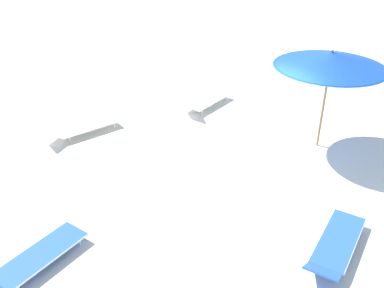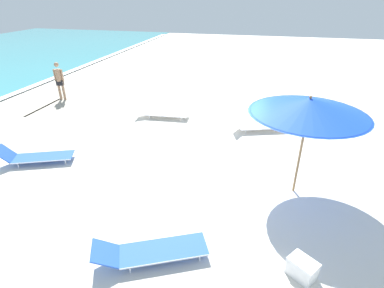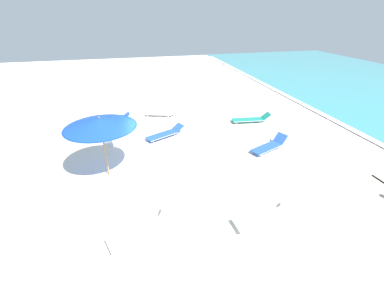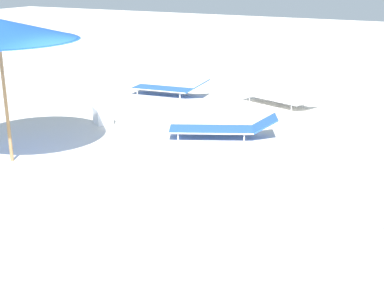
% 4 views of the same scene
% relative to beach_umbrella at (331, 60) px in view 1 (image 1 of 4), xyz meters
% --- Properties ---
extents(ground_plane, '(60.00, 60.00, 0.16)m').
position_rel_beach_umbrella_xyz_m(ground_plane, '(0.43, 2.30, -2.40)').
color(ground_plane, silver).
extents(beach_umbrella, '(2.71, 2.71, 2.58)m').
position_rel_beach_umbrella_xyz_m(beach_umbrella, '(0.00, 0.00, 0.00)').
color(beach_umbrella, '#9E7547').
rests_on(beach_umbrella, ground_plane).
extents(sun_lounger_under_umbrella, '(0.78, 2.22, 0.50)m').
position_rel_beach_umbrella_xyz_m(sun_lounger_under_umbrella, '(3.98, 5.01, -2.12)').
color(sun_lounger_under_umbrella, white).
rests_on(sun_lounger_under_umbrella, ground_plane).
extents(sun_lounger_beside_umbrella, '(1.25, 2.14, 0.63)m').
position_rel_beach_umbrella_xyz_m(sun_lounger_beside_umbrella, '(3.59, 1.16, -2.10)').
color(sun_lounger_beside_umbrella, white).
rests_on(sun_lounger_beside_umbrella, ground_plane).
extents(sun_lounger_mid_beach_solo, '(1.48, 2.22, 0.47)m').
position_rel_beach_umbrella_xyz_m(sun_lounger_mid_beach_solo, '(-2.98, 2.80, -2.12)').
color(sun_lounger_mid_beach_solo, blue).
rests_on(sun_lounger_mid_beach_solo, ground_plane).
extents(sun_lounger_mid_beach_pair_b, '(1.35, 2.15, 0.59)m').
position_rel_beach_umbrella_xyz_m(sun_lounger_mid_beach_pair_b, '(-0.37, 7.50, -2.10)').
color(sun_lounger_mid_beach_pair_b, blue).
rests_on(sun_lounger_mid_beach_pair_b, ground_plane).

